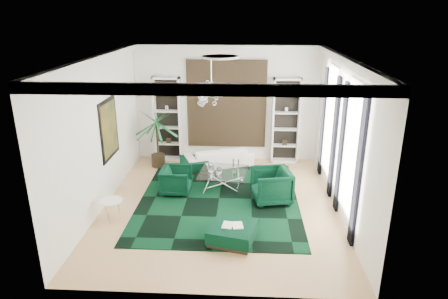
# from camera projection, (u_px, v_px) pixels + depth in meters

# --- Properties ---
(floor) EXTENTS (6.00, 7.00, 0.02)m
(floor) POSITION_uv_depth(u_px,v_px,m) (220.00, 205.00, 10.46)
(floor) COLOR tan
(floor) RESTS_ON ground
(ceiling) EXTENTS (6.00, 7.00, 0.02)m
(ceiling) POSITION_uv_depth(u_px,v_px,m) (220.00, 57.00, 9.20)
(ceiling) COLOR white
(ceiling) RESTS_ON ground
(wall_back) EXTENTS (6.00, 0.02, 3.80)m
(wall_back) POSITION_uv_depth(u_px,v_px,m) (227.00, 104.00, 13.14)
(wall_back) COLOR white
(wall_back) RESTS_ON ground
(wall_front) EXTENTS (6.00, 0.02, 3.80)m
(wall_front) POSITION_uv_depth(u_px,v_px,m) (206.00, 200.00, 6.52)
(wall_front) COLOR white
(wall_front) RESTS_ON ground
(wall_left) EXTENTS (0.02, 7.00, 3.80)m
(wall_left) POSITION_uv_depth(u_px,v_px,m) (100.00, 134.00, 9.98)
(wall_left) COLOR white
(wall_left) RESTS_ON ground
(wall_right) EXTENTS (0.02, 7.00, 3.80)m
(wall_right) POSITION_uv_depth(u_px,v_px,m) (343.00, 138.00, 9.68)
(wall_right) COLOR white
(wall_right) RESTS_ON ground
(crown_molding) EXTENTS (6.00, 7.00, 0.18)m
(crown_molding) POSITION_uv_depth(u_px,v_px,m) (220.00, 62.00, 9.23)
(crown_molding) COLOR white
(crown_molding) RESTS_ON ceiling
(ceiling_medallion) EXTENTS (0.90, 0.90, 0.05)m
(ceiling_medallion) POSITION_uv_depth(u_px,v_px,m) (220.00, 57.00, 9.49)
(ceiling_medallion) COLOR white
(ceiling_medallion) RESTS_ON ceiling
(tapestry) EXTENTS (2.50, 0.06, 2.80)m
(tapestry) POSITION_uv_depth(u_px,v_px,m) (226.00, 104.00, 13.09)
(tapestry) COLOR black
(tapestry) RESTS_ON wall_back
(shelving_left) EXTENTS (0.90, 0.38, 2.80)m
(shelving_left) POSITION_uv_depth(u_px,v_px,m) (168.00, 119.00, 13.21)
(shelving_left) COLOR white
(shelving_left) RESTS_ON floor
(shelving_right) EXTENTS (0.90, 0.38, 2.80)m
(shelving_right) POSITION_uv_depth(u_px,v_px,m) (286.00, 121.00, 13.02)
(shelving_right) COLOR white
(shelving_right) RESTS_ON floor
(painting) EXTENTS (0.04, 1.30, 1.60)m
(painting) POSITION_uv_depth(u_px,v_px,m) (109.00, 129.00, 10.56)
(painting) COLOR black
(painting) RESTS_ON wall_left
(window_near) EXTENTS (0.03, 1.10, 2.90)m
(window_near) POSITION_uv_depth(u_px,v_px,m) (352.00, 150.00, 8.83)
(window_near) COLOR white
(window_near) RESTS_ON wall_right
(curtain_near_a) EXTENTS (0.07, 0.30, 3.25)m
(curtain_near_a) POSITION_uv_depth(u_px,v_px,m) (358.00, 174.00, 8.18)
(curtain_near_a) COLOR black
(curtain_near_a) RESTS_ON floor
(curtain_near_b) EXTENTS (0.07, 0.30, 3.25)m
(curtain_near_b) POSITION_uv_depth(u_px,v_px,m) (341.00, 149.00, 9.65)
(curtain_near_b) COLOR black
(curtain_near_b) RESTS_ON floor
(window_far) EXTENTS (0.03, 1.10, 2.90)m
(window_far) POSITION_uv_depth(u_px,v_px,m) (330.00, 121.00, 11.09)
(window_far) COLOR white
(window_far) RESTS_ON wall_right
(curtain_far_a) EXTENTS (0.07, 0.30, 3.25)m
(curtain_far_a) POSITION_uv_depth(u_px,v_px,m) (334.00, 138.00, 10.44)
(curtain_far_a) COLOR black
(curtain_far_a) RESTS_ON floor
(curtain_far_b) EXTENTS (0.07, 0.30, 3.25)m
(curtain_far_b) POSITION_uv_depth(u_px,v_px,m) (323.00, 122.00, 11.91)
(curtain_far_b) COLOR black
(curtain_far_b) RESTS_ON floor
(rug) EXTENTS (4.20, 5.00, 0.02)m
(rug) POSITION_uv_depth(u_px,v_px,m) (219.00, 198.00, 10.79)
(rug) COLOR black
(rug) RESTS_ON floor
(sofa) EXTENTS (2.33, 1.58, 0.63)m
(sofa) POSITION_uv_depth(u_px,v_px,m) (219.00, 157.00, 12.95)
(sofa) COLOR white
(sofa) RESTS_ON floor
(armchair_left) EXTENTS (0.83, 0.81, 0.74)m
(armchair_left) POSITION_uv_depth(u_px,v_px,m) (176.00, 181.00, 11.02)
(armchair_left) COLOR black
(armchair_left) RESTS_ON floor
(armchair_right) EXTENTS (1.15, 1.12, 0.89)m
(armchair_right) POSITION_uv_depth(u_px,v_px,m) (271.00, 186.00, 10.52)
(armchair_right) COLOR black
(armchair_right) RESTS_ON floor
(coffee_table) EXTENTS (1.46, 1.46, 0.45)m
(coffee_table) POSITION_uv_depth(u_px,v_px,m) (223.00, 179.00, 11.47)
(coffee_table) COLOR white
(coffee_table) RESTS_ON floor
(ottoman_side) EXTENTS (1.04, 1.04, 0.39)m
(ottoman_side) POSITION_uv_depth(u_px,v_px,m) (194.00, 165.00, 12.61)
(ottoman_side) COLOR black
(ottoman_side) RESTS_ON floor
(ottoman_front) EXTENTS (1.16, 1.16, 0.38)m
(ottoman_front) POSITION_uv_depth(u_px,v_px,m) (233.00, 233.00, 8.77)
(ottoman_front) COLOR black
(ottoman_front) RESTS_ON floor
(book) EXTENTS (0.46, 0.31, 0.03)m
(book) POSITION_uv_depth(u_px,v_px,m) (233.00, 225.00, 8.70)
(book) COLOR white
(book) RESTS_ON ottoman_front
(side_table) EXTENTS (0.61, 0.61, 0.52)m
(side_table) POSITION_uv_depth(u_px,v_px,m) (112.00, 211.00, 9.61)
(side_table) COLOR white
(side_table) RESTS_ON floor
(palm) EXTENTS (1.78, 1.78, 2.42)m
(palm) POSITION_uv_depth(u_px,v_px,m) (157.00, 131.00, 12.64)
(palm) COLOR #17592B
(palm) RESTS_ON floor
(chandelier) EXTENTS (0.84, 0.84, 0.73)m
(chandelier) POSITION_uv_depth(u_px,v_px,m) (211.00, 94.00, 9.92)
(chandelier) COLOR white
(chandelier) RESTS_ON ceiling
(table_plant) EXTENTS (0.16, 0.15, 0.23)m
(table_plant) POSITION_uv_depth(u_px,v_px,m) (235.00, 172.00, 11.08)
(table_plant) COLOR #17592B
(table_plant) RESTS_ON coffee_table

